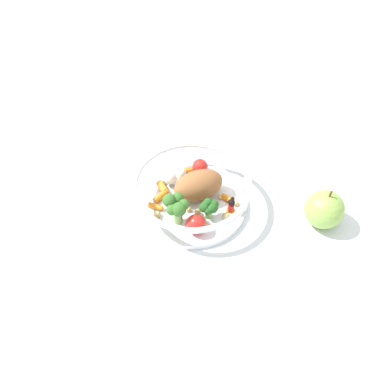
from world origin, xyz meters
TOP-DOWN VIEW (x-y plane):
  - ground_plane at (0.00, 0.00)m, footprint 2.40×2.40m
  - food_container at (-0.02, 0.01)m, footprint 0.21×0.21m
  - loose_apple at (0.12, 0.19)m, footprint 0.07×0.07m

SIDE VIEW (x-z plane):
  - ground_plane at x=0.00m, z-range 0.00..0.00m
  - food_container at x=-0.02m, z-range 0.00..0.07m
  - loose_apple at x=0.12m, z-range -0.01..0.07m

